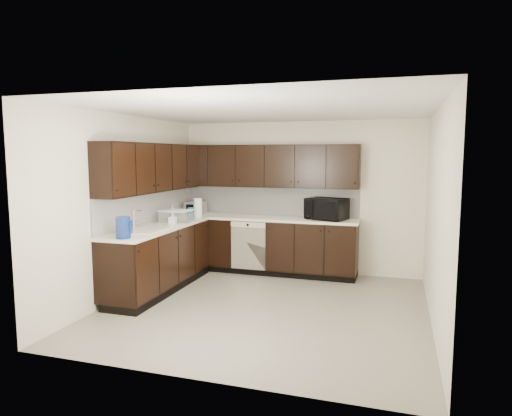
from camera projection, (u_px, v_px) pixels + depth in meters
The scene contains 20 objects.
floor at pixel (265, 308), 5.86m from camera, with size 4.00×4.00×0.00m, color gray.
ceiling at pixel (266, 110), 5.57m from camera, with size 4.00×4.00×0.00m, color white.
wall_back at pixel (299, 197), 7.61m from camera, with size 4.00×0.02×2.50m, color beige.
wall_left at pixel (127, 206), 6.31m from camera, with size 0.02×4.00×2.50m, color beige.
wall_right at pixel (436, 218), 5.13m from camera, with size 0.02×4.00×2.50m, color beige.
wall_front at pixel (199, 239), 3.82m from camera, with size 4.00×0.02×2.50m, color beige.
lower_cabinets at pixel (224, 253), 7.17m from camera, with size 3.00×2.80×0.90m.
countertop at pixel (223, 222), 7.11m from camera, with size 3.03×2.83×0.04m.
backsplash at pixel (216, 203), 7.34m from camera, with size 3.00×2.80×0.48m.
upper_cabinets at pixel (220, 167), 7.13m from camera, with size 3.00×2.80×0.70m.
dishwasher at pixel (248, 243), 7.34m from camera, with size 0.58×0.04×0.78m.
sink at pixel (148, 234), 6.25m from camera, with size 0.54×0.82×0.42m.
microwave at pixel (326, 209), 7.17m from camera, with size 0.61×0.41×0.34m, color black.
soap_bottle_a at pixel (173, 219), 6.50m from camera, with size 0.09×0.09×0.20m, color gray.
soap_bottle_b at pixel (172, 211), 7.31m from camera, with size 0.09×0.09×0.23m, color gray.
toaster_oven at pixel (196, 208), 7.86m from camera, with size 0.34×0.26×0.22m, color #B8B8BA.
storage_bin at pixel (176, 216), 6.94m from camera, with size 0.44×0.32×0.17m, color silver.
blue_pitcher at pixel (123, 228), 5.55m from camera, with size 0.18×0.18×0.27m, color navy.
teal_tumbler at pixel (191, 214), 7.14m from camera, with size 0.09×0.09×0.19m, color #0C7B8C.
paper_towel_roll at pixel (198, 208), 7.48m from camera, with size 0.14×0.14×0.31m, color white.
Camera 1 is at (1.58, -5.45, 1.96)m, focal length 32.00 mm.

